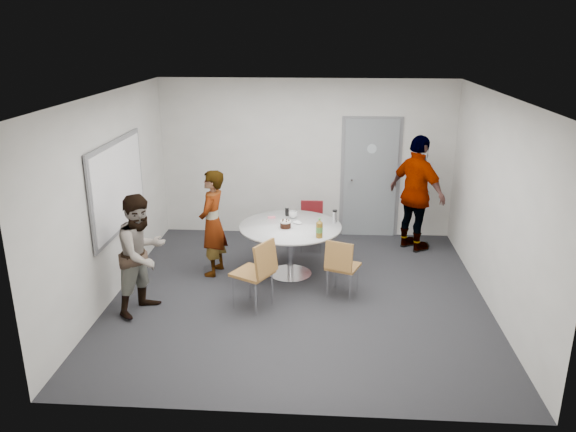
# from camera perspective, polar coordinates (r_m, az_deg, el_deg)

# --- Properties ---
(floor) EXTENTS (5.00, 5.00, 0.00)m
(floor) POSITION_cam_1_polar(r_m,az_deg,el_deg) (7.75, 1.12, -8.05)
(floor) COLOR black
(floor) RESTS_ON ground
(ceiling) EXTENTS (5.00, 5.00, 0.00)m
(ceiling) POSITION_cam_1_polar(r_m,az_deg,el_deg) (6.98, 1.26, 12.20)
(ceiling) COLOR silver
(ceiling) RESTS_ON wall_back
(wall_back) EXTENTS (5.00, 0.00, 5.00)m
(wall_back) POSITION_cam_1_polar(r_m,az_deg,el_deg) (9.67, 1.89, 5.85)
(wall_back) COLOR silver
(wall_back) RESTS_ON floor
(wall_left) EXTENTS (0.00, 5.00, 5.00)m
(wall_left) POSITION_cam_1_polar(r_m,az_deg,el_deg) (7.77, -17.56, 1.83)
(wall_left) COLOR silver
(wall_left) RESTS_ON floor
(wall_right) EXTENTS (0.00, 5.00, 5.00)m
(wall_right) POSITION_cam_1_polar(r_m,az_deg,el_deg) (7.57, 20.46, 1.07)
(wall_right) COLOR silver
(wall_right) RESTS_ON floor
(wall_front) EXTENTS (5.00, 0.00, 5.00)m
(wall_front) POSITION_cam_1_polar(r_m,az_deg,el_deg) (4.92, -0.20, -6.96)
(wall_front) COLOR silver
(wall_front) RESTS_ON floor
(door) EXTENTS (1.02, 0.17, 2.12)m
(door) POSITION_cam_1_polar(r_m,az_deg,el_deg) (9.75, 8.35, 3.81)
(door) COLOR gray
(door) RESTS_ON wall_back
(whiteboard) EXTENTS (0.04, 1.90, 1.25)m
(whiteboard) POSITION_cam_1_polar(r_m,az_deg,el_deg) (7.91, -16.86, 2.93)
(whiteboard) COLOR slate
(whiteboard) RESTS_ON wall_left
(table) EXTENTS (1.47, 1.47, 1.05)m
(table) POSITION_cam_1_polar(r_m,az_deg,el_deg) (8.12, 0.37, -1.73)
(table) COLOR silver
(table) RESTS_ON floor
(chair_near_left) EXTENTS (0.64, 0.62, 0.94)m
(chair_near_left) POSITION_cam_1_polar(r_m,az_deg,el_deg) (7.18, -3.04, -5.28)
(chair_near_left) COLOR brown
(chair_near_left) RESTS_ON floor
(chair_near_right) EXTENTS (0.52, 0.54, 0.83)m
(chair_near_right) POSITION_cam_1_polar(r_m,az_deg,el_deg) (7.52, 5.42, -4.79)
(chair_near_right) COLOR brown
(chair_near_right) RESTS_ON floor
(chair_far) EXTENTS (0.38, 0.41, 0.80)m
(chair_far) POSITION_cam_1_polar(r_m,az_deg,el_deg) (9.20, 2.41, -0.45)
(chair_far) COLOR maroon
(chair_far) RESTS_ON floor
(person_main) EXTENTS (0.47, 0.63, 1.57)m
(person_main) POSITION_cam_1_polar(r_m,az_deg,el_deg) (8.21, -7.67, -0.72)
(person_main) COLOR #A5C6EA
(person_main) RESTS_ON floor
(person_left) EXTENTS (0.87, 0.94, 1.56)m
(person_left) POSITION_cam_1_polar(r_m,az_deg,el_deg) (7.29, -14.59, -3.76)
(person_left) COLOR white
(person_left) RESTS_ON floor
(person_right) EXTENTS (1.06, 1.15, 1.89)m
(person_right) POSITION_cam_1_polar(r_m,az_deg,el_deg) (9.25, 12.96, 2.21)
(person_right) COLOR black
(person_right) RESTS_ON floor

